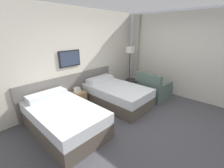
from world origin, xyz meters
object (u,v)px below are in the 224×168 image
Objects in this scene: bed_near_window at (116,95)px; floor_lamp at (130,56)px; nightstand at (78,99)px; armchair at (153,90)px; side_table at (131,85)px; bed_near_door at (64,118)px.

floor_lamp reaches higher than bed_near_window.
bed_near_window is 1.58m from floor_lamp.
armchair reaches higher than nightstand.
side_table is at bearing -22.94° from nightstand.
bed_near_door is at bearing -179.48° from side_table.
side_table is 0.58× the size of armchair.
bed_near_window is (1.73, 0.00, 0.00)m from bed_near_door.
bed_near_door is at bearing -140.16° from nightstand.
nightstand is 2.31m from floor_lamp.
armchair is (1.99, -1.30, 0.04)m from nightstand.
bed_near_window is at bearing -39.84° from nightstand.
bed_near_door reaches higher than nightstand.
floor_lamp is at bearing 2.51° from armchair.
floor_lamp is at bearing 19.20° from bed_near_window.
floor_lamp is at bearing 8.00° from bed_near_door.
armchair reaches higher than side_table.
side_table is (-0.38, -0.38, -0.88)m from floor_lamp.
floor_lamp is (2.90, 0.41, 0.98)m from bed_near_door.
bed_near_door is 1.00× the size of bed_near_window.
bed_near_door reaches higher than side_table.
bed_near_door is 2.51m from side_table.
floor_lamp is 1.04m from side_table.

